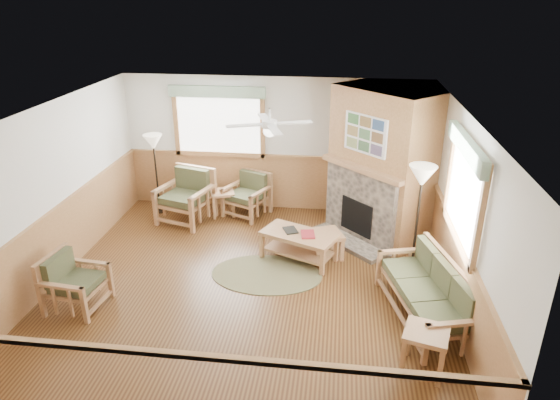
# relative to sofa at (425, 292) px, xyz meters

# --- Properties ---
(floor) EXTENTS (6.00, 6.00, 0.01)m
(floor) POSITION_rel_sofa_xyz_m (-2.55, 0.54, -0.43)
(floor) COLOR #4E2F15
(floor) RESTS_ON ground
(ceiling) EXTENTS (6.00, 6.00, 0.01)m
(ceiling) POSITION_rel_sofa_xyz_m (-2.55, 0.54, 2.27)
(ceiling) COLOR white
(ceiling) RESTS_ON floor
(wall_back) EXTENTS (6.00, 0.02, 2.70)m
(wall_back) POSITION_rel_sofa_xyz_m (-2.55, 3.54, 0.92)
(wall_back) COLOR white
(wall_back) RESTS_ON floor
(wall_front) EXTENTS (6.00, 0.02, 2.70)m
(wall_front) POSITION_rel_sofa_xyz_m (-2.55, -2.46, 0.92)
(wall_front) COLOR white
(wall_front) RESTS_ON floor
(wall_left) EXTENTS (0.02, 6.00, 2.70)m
(wall_left) POSITION_rel_sofa_xyz_m (-5.55, 0.54, 0.92)
(wall_left) COLOR white
(wall_left) RESTS_ON floor
(wall_right) EXTENTS (0.02, 6.00, 2.70)m
(wall_right) POSITION_rel_sofa_xyz_m (0.45, 0.54, 0.92)
(wall_right) COLOR white
(wall_right) RESTS_ON floor
(wainscot) EXTENTS (6.00, 6.00, 1.10)m
(wainscot) POSITION_rel_sofa_xyz_m (-2.55, 0.54, 0.12)
(wainscot) COLOR #A06F41
(wainscot) RESTS_ON floor
(fireplace) EXTENTS (3.11, 3.11, 2.70)m
(fireplace) POSITION_rel_sofa_xyz_m (-0.50, 2.59, 0.92)
(fireplace) COLOR #A06F41
(fireplace) RESTS_ON floor
(window_back) EXTENTS (1.90, 0.16, 1.50)m
(window_back) POSITION_rel_sofa_xyz_m (-3.65, 3.50, 2.10)
(window_back) COLOR white
(window_back) RESTS_ON wall_back
(window_right) EXTENTS (0.16, 1.90, 1.50)m
(window_right) POSITION_rel_sofa_xyz_m (0.41, 0.34, 2.10)
(window_right) COLOR white
(window_right) RESTS_ON wall_right
(ceiling_fan) EXTENTS (1.59, 1.59, 0.36)m
(ceiling_fan) POSITION_rel_sofa_xyz_m (-2.25, 0.84, 2.23)
(ceiling_fan) COLOR white
(ceiling_fan) RESTS_ON ceiling
(sofa) EXTENTS (1.99, 1.21, 0.85)m
(sofa) POSITION_rel_sofa_xyz_m (0.00, 0.00, 0.00)
(sofa) COLOR #A1734B
(sofa) RESTS_ON floor
(armchair_back_left) EXTENTS (1.13, 1.13, 1.01)m
(armchair_back_left) POSITION_rel_sofa_xyz_m (-4.18, 2.67, 0.08)
(armchair_back_left) COLOR #A1734B
(armchair_back_left) RESTS_ON floor
(armchair_back_right) EXTENTS (1.01, 1.01, 0.85)m
(armchair_back_right) POSITION_rel_sofa_xyz_m (-3.05, 3.09, -0.00)
(armchair_back_right) COLOR #A1734B
(armchair_back_right) RESTS_ON floor
(armchair_left) EXTENTS (0.80, 0.80, 0.82)m
(armchair_left) POSITION_rel_sofa_xyz_m (-4.88, -0.33, -0.02)
(armchair_left) COLOR #A1734B
(armchair_left) RESTS_ON floor
(coffee_table) EXTENTS (1.37, 1.05, 0.49)m
(coffee_table) POSITION_rel_sofa_xyz_m (-1.85, 1.42, -0.18)
(coffee_table) COLOR #A1734B
(coffee_table) RESTS_ON floor
(end_table_chairs) EXTENTS (0.57, 0.56, 0.51)m
(end_table_chairs) POSITION_rel_sofa_xyz_m (-3.53, 3.02, -0.17)
(end_table_chairs) COLOR #A1734B
(end_table_chairs) RESTS_ON floor
(end_table_sofa) EXTENTS (0.62, 0.60, 0.56)m
(end_table_sofa) POSITION_rel_sofa_xyz_m (-0.14, -1.04, -0.15)
(end_table_sofa) COLOR #A1734B
(end_table_sofa) RESTS_ON floor
(footstool) EXTENTS (0.67, 0.67, 0.45)m
(footstool) POSITION_rel_sofa_xyz_m (-1.41, 1.58, -0.20)
(footstool) COLOR #A1734B
(footstool) RESTS_ON floor
(braided_rug) EXTENTS (1.89, 1.89, 0.01)m
(braided_rug) POSITION_rel_sofa_xyz_m (-2.32, 0.86, -0.42)
(braided_rug) COLOR brown
(braided_rug) RESTS_ON floor
(floor_lamp_left) EXTENTS (0.48, 0.48, 1.63)m
(floor_lamp_left) POSITION_rel_sofa_xyz_m (-4.86, 3.03, 0.39)
(floor_lamp_left) COLOR black
(floor_lamp_left) RESTS_ON floor
(floor_lamp_right) EXTENTS (0.54, 0.54, 1.83)m
(floor_lamp_right) POSITION_rel_sofa_xyz_m (-0.00, 1.24, 0.49)
(floor_lamp_right) COLOR black
(floor_lamp_right) RESTS_ON floor
(book_red) EXTENTS (0.26, 0.33, 0.03)m
(book_red) POSITION_rel_sofa_xyz_m (-1.70, 1.37, 0.09)
(book_red) COLOR maroon
(book_red) RESTS_ON coffee_table
(book_dark) EXTENTS (0.29, 0.33, 0.02)m
(book_dark) POSITION_rel_sofa_xyz_m (-2.00, 1.49, 0.09)
(book_dark) COLOR black
(book_dark) RESTS_ON coffee_table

